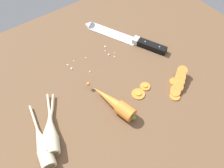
{
  "coord_description": "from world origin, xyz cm",
  "views": [
    {
      "loc": [
        -28.61,
        -41.5,
        65.62
      ],
      "look_at": [
        0.0,
        -2.0,
        1.5
      ],
      "focal_mm": 40.04,
      "sensor_mm": 36.0,
      "label": 1
    }
  ],
  "objects_px": {
    "parsnip_front": "(49,131)",
    "chefs_knife": "(122,36)",
    "parsnip_mid_right": "(51,132)",
    "carrot_slice_stray_near": "(138,94)",
    "whole_carrot": "(114,103)",
    "parsnip_mid_left": "(42,145)",
    "carrot_slice_stray_far": "(175,81)",
    "carrot_slice_stack": "(179,83)",
    "carrot_slice_stray_mid": "(145,86)"
  },
  "relations": [
    {
      "from": "parsnip_front",
      "to": "chefs_knife",
      "type": "bearing_deg",
      "value": 26.24
    },
    {
      "from": "parsnip_mid_right",
      "to": "carrot_slice_stray_near",
      "type": "bearing_deg",
      "value": -6.82
    },
    {
      "from": "whole_carrot",
      "to": "parsnip_front",
      "type": "distance_m",
      "value": 0.2
    },
    {
      "from": "parsnip_mid_left",
      "to": "carrot_slice_stray_near",
      "type": "xyz_separation_m",
      "value": [
        0.33,
        -0.02,
        -0.02
      ]
    },
    {
      "from": "carrot_slice_stray_near",
      "to": "carrot_slice_stray_far",
      "type": "xyz_separation_m",
      "value": [
        0.13,
        -0.03,
        0.0
      ]
    },
    {
      "from": "chefs_knife",
      "to": "carrot_slice_stray_far",
      "type": "distance_m",
      "value": 0.28
    },
    {
      "from": "parsnip_mid_left",
      "to": "whole_carrot",
      "type": "bearing_deg",
      "value": -1.48
    },
    {
      "from": "chefs_knife",
      "to": "parsnip_mid_right",
      "type": "bearing_deg",
      "value": -153.12
    },
    {
      "from": "carrot_slice_stack",
      "to": "carrot_slice_stray_near",
      "type": "xyz_separation_m",
      "value": [
        -0.13,
        0.05,
        -0.01
      ]
    },
    {
      "from": "whole_carrot",
      "to": "parsnip_mid_left",
      "type": "height_order",
      "value": "whole_carrot"
    },
    {
      "from": "whole_carrot",
      "to": "chefs_knife",
      "type": "bearing_deg",
      "value": 48.04
    },
    {
      "from": "carrot_slice_stray_mid",
      "to": "carrot_slice_stray_near",
      "type": "bearing_deg",
      "value": -164.9
    },
    {
      "from": "carrot_slice_stack",
      "to": "whole_carrot",
      "type": "bearing_deg",
      "value": 165.11
    },
    {
      "from": "chefs_knife",
      "to": "parsnip_front",
      "type": "xyz_separation_m",
      "value": [
        -0.41,
        -0.2,
        0.01
      ]
    },
    {
      "from": "parsnip_front",
      "to": "carrot_slice_stack",
      "type": "xyz_separation_m",
      "value": [
        0.42,
        -0.09,
        -0.01
      ]
    },
    {
      "from": "parsnip_front",
      "to": "parsnip_mid_left",
      "type": "distance_m",
      "value": 0.04
    },
    {
      "from": "whole_carrot",
      "to": "carrot_slice_stack",
      "type": "bearing_deg",
      "value": -14.89
    },
    {
      "from": "whole_carrot",
      "to": "parsnip_mid_right",
      "type": "height_order",
      "value": "whole_carrot"
    },
    {
      "from": "chefs_knife",
      "to": "whole_carrot",
      "type": "xyz_separation_m",
      "value": [
        -0.21,
        -0.23,
        0.01
      ]
    },
    {
      "from": "whole_carrot",
      "to": "parsnip_front",
      "type": "height_order",
      "value": "whole_carrot"
    },
    {
      "from": "carrot_slice_stray_near",
      "to": "carrot_slice_stray_mid",
      "type": "bearing_deg",
      "value": 15.1
    },
    {
      "from": "chefs_knife",
      "to": "whole_carrot",
      "type": "height_order",
      "value": "whole_carrot"
    },
    {
      "from": "chefs_knife",
      "to": "carrot_slice_stray_mid",
      "type": "height_order",
      "value": "chefs_knife"
    },
    {
      "from": "whole_carrot",
      "to": "parsnip_mid_right",
      "type": "xyz_separation_m",
      "value": [
        -0.2,
        0.03,
        -0.0
      ]
    },
    {
      "from": "carrot_slice_stack",
      "to": "carrot_slice_stray_near",
      "type": "bearing_deg",
      "value": 159.03
    },
    {
      "from": "parsnip_front",
      "to": "parsnip_mid_right",
      "type": "bearing_deg",
      "value": -55.44
    },
    {
      "from": "whole_carrot",
      "to": "carrot_slice_stray_mid",
      "type": "relative_size",
      "value": 5.76
    },
    {
      "from": "carrot_slice_stack",
      "to": "carrot_slice_stray_mid",
      "type": "xyz_separation_m",
      "value": [
        -0.09,
        0.06,
        -0.01
      ]
    },
    {
      "from": "carrot_slice_stack",
      "to": "carrot_slice_stray_near",
      "type": "distance_m",
      "value": 0.14
    },
    {
      "from": "parsnip_mid_right",
      "to": "parsnip_front",
      "type": "bearing_deg",
      "value": 124.56
    },
    {
      "from": "parsnip_mid_left",
      "to": "parsnip_front",
      "type": "bearing_deg",
      "value": 35.31
    },
    {
      "from": "whole_carrot",
      "to": "carrot_slice_stray_far",
      "type": "xyz_separation_m",
      "value": [
        0.22,
        -0.04,
        -0.02
      ]
    },
    {
      "from": "parsnip_mid_right",
      "to": "carrot_slice_stray_mid",
      "type": "xyz_separation_m",
      "value": [
        0.33,
        -0.02,
        -0.02
      ]
    },
    {
      "from": "parsnip_mid_left",
      "to": "carrot_slice_stray_near",
      "type": "height_order",
      "value": "parsnip_mid_left"
    },
    {
      "from": "parsnip_mid_right",
      "to": "carrot_slice_stray_far",
      "type": "xyz_separation_m",
      "value": [
        0.42,
        -0.07,
        -0.02
      ]
    },
    {
      "from": "chefs_knife",
      "to": "whole_carrot",
      "type": "relative_size",
      "value": 1.69
    },
    {
      "from": "parsnip_mid_left",
      "to": "chefs_knife",
      "type": "bearing_deg",
      "value": 26.98
    },
    {
      "from": "parsnip_mid_left",
      "to": "carrot_slice_stray_far",
      "type": "distance_m",
      "value": 0.46
    },
    {
      "from": "parsnip_mid_left",
      "to": "parsnip_mid_right",
      "type": "relative_size",
      "value": 1.07
    },
    {
      "from": "chefs_knife",
      "to": "carrot_slice_stray_mid",
      "type": "bearing_deg",
      "value": -109.48
    },
    {
      "from": "whole_carrot",
      "to": "parsnip_mid_left",
      "type": "relative_size",
      "value": 0.92
    },
    {
      "from": "carrot_slice_stray_far",
      "to": "parsnip_front",
      "type": "bearing_deg",
      "value": 170.37
    },
    {
      "from": "parsnip_mid_left",
      "to": "carrot_slice_stray_mid",
      "type": "relative_size",
      "value": 6.26
    },
    {
      "from": "parsnip_mid_left",
      "to": "carrot_slice_stack",
      "type": "relative_size",
      "value": 1.87
    },
    {
      "from": "chefs_knife",
      "to": "parsnip_mid_right",
      "type": "distance_m",
      "value": 0.46
    },
    {
      "from": "whole_carrot",
      "to": "parsnip_mid_right",
      "type": "relative_size",
      "value": 0.99
    },
    {
      "from": "whole_carrot",
      "to": "carrot_slice_stray_mid",
      "type": "height_order",
      "value": "whole_carrot"
    },
    {
      "from": "chefs_knife",
      "to": "parsnip_mid_right",
      "type": "xyz_separation_m",
      "value": [
        -0.41,
        -0.21,
        0.01
      ]
    },
    {
      "from": "parsnip_front",
      "to": "carrot_slice_stray_near",
      "type": "distance_m",
      "value": 0.3
    },
    {
      "from": "parsnip_front",
      "to": "carrot_slice_stray_far",
      "type": "relative_size",
      "value": 5.22
    }
  ]
}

